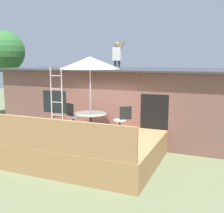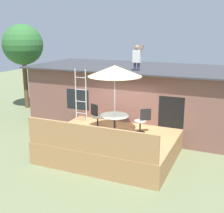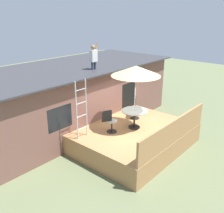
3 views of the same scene
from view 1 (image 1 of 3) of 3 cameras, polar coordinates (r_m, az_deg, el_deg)
name	(u,v)px [view 1 (image 1 of 3)]	position (r m, az deg, el deg)	size (l,w,h in m)	color
ground_plane	(89,158)	(9.36, -4.85, -10.65)	(40.00, 40.00, 0.00)	#66704C
house	(125,101)	(12.22, 2.80, 1.15)	(10.50, 4.50, 2.87)	brown
deck	(89,147)	(9.23, -4.89, -8.32)	(4.60, 3.77, 0.80)	#A87A4C
deck_railing	(56,136)	(7.47, -11.47, -5.99)	(4.50, 0.08, 0.90)	#A87A4C
patio_table	(91,118)	(8.94, -4.42, -2.37)	(1.04, 1.04, 0.74)	black
patio_umbrella	(90,63)	(8.74, -4.57, 9.00)	(1.90, 1.90, 2.54)	silver
step_ladder	(57,96)	(10.65, -11.41, 2.21)	(0.52, 0.04, 2.20)	silver
person_figure	(117,54)	(10.80, 1.13, 10.91)	(0.47, 0.20, 1.11)	#33384C
patio_chair_left	(72,117)	(9.81, -8.26, -2.14)	(0.59, 0.44, 0.92)	black
patio_chair_right	(122,120)	(9.15, 2.05, -2.89)	(0.56, 0.46, 0.92)	black
backyard_tree	(4,52)	(16.70, -21.47, 10.41)	(2.30, 2.30, 4.85)	brown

